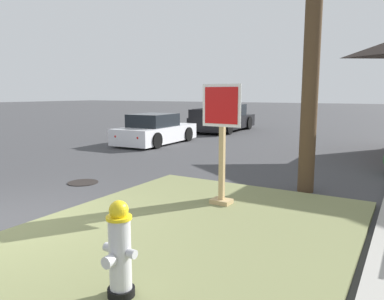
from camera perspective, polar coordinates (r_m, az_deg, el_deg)
The scene contains 7 objects.
ground_plane at distance 6.54m, azimuth -26.97°, elevation -10.79°, with size 160.00×160.00×0.00m, color #3D3D3F.
grass_corner_patch at distance 5.65m, azimuth -0.66°, elevation -12.43°, with size 4.63×5.88×0.08m, color olive.
fire_hydrant at distance 3.82m, azimuth -11.10°, elevation -15.13°, with size 0.38×0.34×0.98m.
stop_sign at distance 6.62m, azimuth 4.61°, elevation 0.58°, with size 0.75×0.29×2.17m.
manhole_cover at distance 9.07m, azimuth -16.50°, elevation -4.84°, with size 0.70×0.70×0.02m, color black.
parked_sedan_white at distance 15.51m, azimuth -5.67°, elevation 2.99°, with size 1.99×4.12×1.25m.
pickup_truck_black at distance 20.83m, azimuth 5.02°, elevation 4.67°, with size 2.28×5.30×1.48m.
Camera 1 is at (5.30, -3.22, 2.08)m, focal length 34.52 mm.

